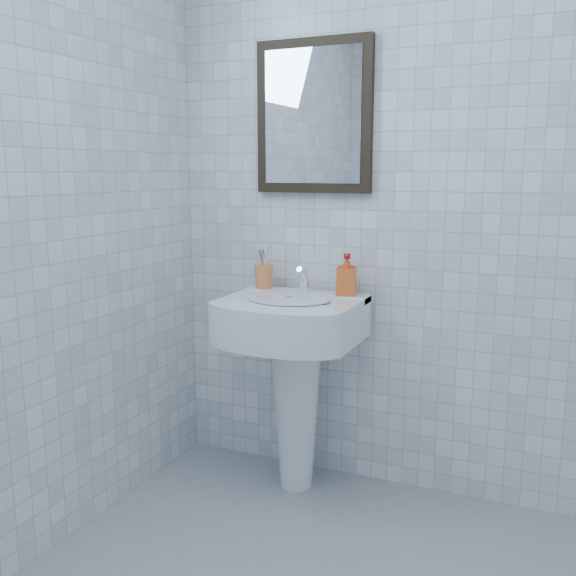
% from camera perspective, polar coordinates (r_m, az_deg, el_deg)
% --- Properties ---
extents(wall_back, '(2.20, 0.02, 2.50)m').
position_cam_1_polar(wall_back, '(2.60, 12.42, 8.36)').
color(wall_back, white).
rests_on(wall_back, ground).
extents(washbasin, '(0.54, 0.40, 0.84)m').
position_cam_1_polar(washbasin, '(2.65, 0.56, -6.46)').
color(washbasin, white).
rests_on(washbasin, ground).
extents(faucet, '(0.05, 0.10, 0.12)m').
position_cam_1_polar(faucet, '(2.67, 1.42, 0.56)').
color(faucet, white).
rests_on(faucet, washbasin).
extents(toothbrush_cup, '(0.10, 0.10, 0.10)m').
position_cam_1_polar(toothbrush_cup, '(2.76, -2.18, 1.02)').
color(toothbrush_cup, orange).
rests_on(toothbrush_cup, washbasin).
extents(soap_dispenser, '(0.09, 0.09, 0.17)m').
position_cam_1_polar(soap_dispenser, '(2.62, 5.24, 1.22)').
color(soap_dispenser, '#D75615').
rests_on(soap_dispenser, washbasin).
extents(wall_mirror, '(0.50, 0.04, 0.62)m').
position_cam_1_polar(wall_mirror, '(2.73, 2.28, 14.98)').
color(wall_mirror, black).
rests_on(wall_mirror, wall_back).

